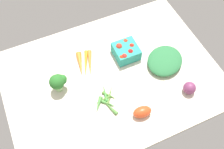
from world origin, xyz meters
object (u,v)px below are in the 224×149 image
object	(u,v)px
okra_pile	(106,100)
roma_tomato	(142,112)
leafy_greens_clump	(165,61)
carrot_bunch	(84,63)
berry_basket	(126,51)
broccoli_head	(58,81)
red_onion_center	(190,88)

from	to	relation	value
okra_pile	roma_tomato	size ratio (longest dim) A/B	1.99
roma_tomato	leafy_greens_clump	bearing A→B (deg)	-132.08
leafy_greens_clump	carrot_bunch	bearing A→B (deg)	-22.84
berry_basket	roma_tomato	bearing A→B (deg)	76.85
broccoli_head	roma_tomato	bearing A→B (deg)	136.23
berry_basket	carrot_bunch	world-z (taller)	berry_basket
broccoli_head	okra_pile	bearing A→B (deg)	138.28
leafy_greens_clump	red_onion_center	bearing A→B (deg)	97.07
okra_pile	carrot_bunch	distance (cm)	23.12
okra_pile	roma_tomato	distance (cm)	17.77
carrot_bunch	roma_tomato	bearing A→B (deg)	111.22
red_onion_center	okra_pile	size ratio (longest dim) A/B	0.36
leafy_greens_clump	carrot_bunch	world-z (taller)	leafy_greens_clump
red_onion_center	roma_tomato	bearing A→B (deg)	3.45
red_onion_center	berry_basket	world-z (taller)	berry_basket
berry_basket	roma_tomato	size ratio (longest dim) A/B	1.41
okra_pile	roma_tomato	world-z (taller)	roma_tomato
red_onion_center	leafy_greens_clump	distance (cm)	18.75
broccoli_head	leafy_greens_clump	xyz separation A→B (cm)	(-52.72, 7.94, -3.87)
broccoli_head	leafy_greens_clump	bearing A→B (deg)	171.43
broccoli_head	okra_pile	world-z (taller)	broccoli_head
leafy_greens_clump	broccoli_head	bearing A→B (deg)	-8.57
broccoli_head	red_onion_center	size ratio (longest dim) A/B	1.69
carrot_bunch	roma_tomato	distance (cm)	38.49
red_onion_center	roma_tomato	world-z (taller)	red_onion_center
broccoli_head	roma_tomato	size ratio (longest dim) A/B	1.20
broccoli_head	carrot_bunch	world-z (taller)	broccoli_head
berry_basket	leafy_greens_clump	bearing A→B (deg)	141.38
okra_pile	carrot_bunch	world-z (taller)	carrot_bunch
roma_tomato	carrot_bunch	bearing A→B (deg)	-61.59
okra_pile	carrot_bunch	size ratio (longest dim) A/B	1.10
red_onion_center	leafy_greens_clump	xyz separation A→B (cm)	(2.31, -18.60, -0.69)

